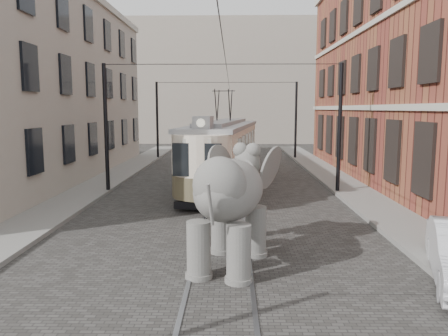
{
  "coord_description": "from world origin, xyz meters",
  "views": [
    {
      "loc": [
        0.27,
        -14.28,
        3.95
      ],
      "look_at": [
        0.01,
        -0.64,
        2.1
      ],
      "focal_mm": 35.15,
      "sensor_mm": 36.0,
      "label": 1
    }
  ],
  "objects": [
    {
      "name": "ground",
      "position": [
        0.0,
        0.0,
        0.0
      ],
      "size": [
        120.0,
        120.0,
        0.0
      ],
      "primitive_type": "plane",
      "color": "#3E3C39"
    },
    {
      "name": "tram_rails",
      "position": [
        0.0,
        0.0,
        0.01
      ],
      "size": [
        1.54,
        80.0,
        0.02
      ],
      "primitive_type": null,
      "color": "slate",
      "rests_on": "ground"
    },
    {
      "name": "sidewalk_right",
      "position": [
        6.0,
        0.0,
        0.07
      ],
      "size": [
        2.0,
        60.0,
        0.15
      ],
      "primitive_type": "cube",
      "color": "slate",
      "rests_on": "ground"
    },
    {
      "name": "sidewalk_left",
      "position": [
        -6.5,
        0.0,
        0.07
      ],
      "size": [
        2.0,
        60.0,
        0.15
      ],
      "primitive_type": "cube",
      "color": "slate",
      "rests_on": "ground"
    },
    {
      "name": "brick_building",
      "position": [
        11.0,
        9.0,
        6.0
      ],
      "size": [
        8.0,
        26.0,
        12.0
      ],
      "primitive_type": "cube",
      "color": "brown",
      "rests_on": "ground"
    },
    {
      "name": "stucco_building",
      "position": [
        -11.0,
        10.0,
        5.0
      ],
      "size": [
        7.0,
        24.0,
        10.0
      ],
      "primitive_type": "cube",
      "color": "#9F9283",
      "rests_on": "ground"
    },
    {
      "name": "distant_block",
      "position": [
        0.0,
        40.0,
        7.0
      ],
      "size": [
        28.0,
        10.0,
        14.0
      ],
      "primitive_type": "cube",
      "color": "#9F9283",
      "rests_on": "ground"
    },
    {
      "name": "catenary",
      "position": [
        -0.2,
        5.0,
        3.0
      ],
      "size": [
        11.0,
        30.2,
        6.0
      ],
      "primitive_type": null,
      "color": "black",
      "rests_on": "ground"
    },
    {
      "name": "tram",
      "position": [
        -0.18,
        8.18,
        2.44
      ],
      "size": [
        4.06,
        12.53,
        4.88
      ],
      "primitive_type": null,
      "rotation": [
        0.0,
        0.0,
        -0.13
      ],
      "color": "beige",
      "rests_on": "ground"
    },
    {
      "name": "elephant",
      "position": [
        0.2,
        -3.6,
        1.51
      ],
      "size": [
        3.88,
        5.46,
        3.02
      ],
      "primitive_type": null,
      "rotation": [
        0.0,
        0.0,
        -0.26
      ],
      "color": "#5D5A56",
      "rests_on": "ground"
    }
  ]
}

